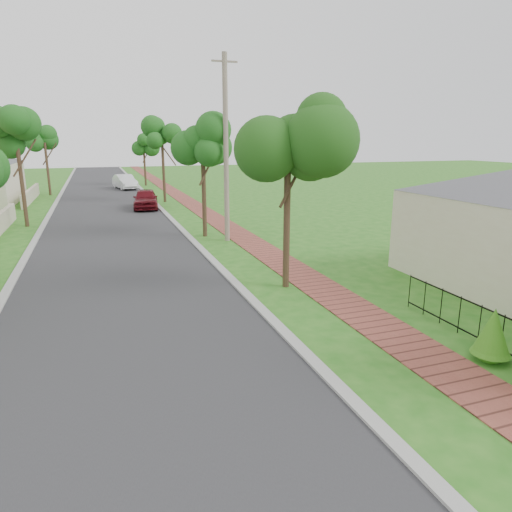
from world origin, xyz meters
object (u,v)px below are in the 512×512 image
near_tree (288,140)px  parked_car_red (146,199)px  utility_pole (226,149)px  parked_car_white (125,182)px

near_tree → parked_car_red: bearing=97.3°
parked_car_red → utility_pole: utility_pole is taller
near_tree → utility_pole: bearing=89.2°
parked_car_red → near_tree: size_ratio=0.68×
parked_car_white → utility_pole: bearing=-94.7°
parked_car_red → near_tree: 20.27m
parked_car_red → parked_car_white: size_ratio=0.96×
parked_car_white → near_tree: 34.20m
near_tree → utility_pole: size_ratio=0.70×
parked_car_red → parked_car_white: bearing=98.9°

